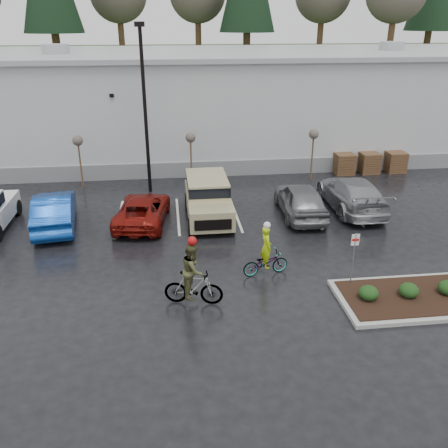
{
  "coord_description": "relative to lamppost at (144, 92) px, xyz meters",
  "views": [
    {
      "loc": [
        -2.82,
        -14.73,
        9.36
      ],
      "look_at": [
        -0.62,
        3.69,
        1.3
      ],
      "focal_mm": 38.0,
      "sensor_mm": 36.0,
      "label": 1
    }
  ],
  "objects": [
    {
      "name": "pallet_stack_c",
      "position": [
        16.0,
        2.0,
        -5.01
      ],
      "size": [
        1.2,
        1.2,
        1.35
      ],
      "primitive_type": "cube",
      "color": "#4D301E",
      "rests_on": "ground"
    },
    {
      "name": "car_blue",
      "position": [
        -4.44,
        -4.65,
        -4.84
      ],
      "size": [
        2.49,
        5.34,
        1.7
      ],
      "primitive_type": "imported",
      "rotation": [
        0.0,
        0.0,
        3.28
      ],
      "color": "#0D3B96",
      "rests_on": "ground"
    },
    {
      "name": "shrub_a",
      "position": [
        8.0,
        -13.0,
        -5.27
      ],
      "size": [
        0.7,
        0.7,
        0.52
      ],
      "primitive_type": "ellipsoid",
      "color": "black",
      "rests_on": "curb_island"
    },
    {
      "name": "ground",
      "position": [
        4.0,
        -12.0,
        -5.69
      ],
      "size": [
        120.0,
        120.0,
        0.0
      ],
      "primitive_type": "plane",
      "color": "black",
      "rests_on": "ground"
    },
    {
      "name": "pallet_stack_b",
      "position": [
        14.2,
        2.0,
        -5.01
      ],
      "size": [
        1.2,
        1.2,
        1.35
      ],
      "primitive_type": "cube",
      "color": "#4D301E",
      "rests_on": "ground"
    },
    {
      "name": "wooded_ridge",
      "position": [
        4.0,
        33.0,
        -2.69
      ],
      "size": [
        80.0,
        25.0,
        6.0
      ],
      "primitive_type": "cube",
      "color": "#213616",
      "rests_on": "ground"
    },
    {
      "name": "cyclist_olive",
      "position": [
        1.83,
        -12.28,
        -4.75
      ],
      "size": [
        2.1,
        1.06,
        2.63
      ],
      "rotation": [
        0.0,
        0.0,
        1.36
      ],
      "color": "#3F3F44",
      "rests_on": "ground"
    },
    {
      "name": "lamppost",
      "position": [
        0.0,
        0.0,
        0.0
      ],
      "size": [
        0.5,
        1.0,
        9.22
      ],
      "color": "black",
      "rests_on": "ground"
    },
    {
      "name": "pallet_stack_a",
      "position": [
        12.5,
        2.0,
        -5.01
      ],
      "size": [
        1.2,
        1.2,
        1.35
      ],
      "primitive_type": "cube",
      "color": "#4D301E",
      "rests_on": "ground"
    },
    {
      "name": "cyclist_hivis",
      "position": [
        4.78,
        -10.5,
        -4.98
      ],
      "size": [
        1.95,
        0.98,
        2.26
      ],
      "rotation": [
        0.0,
        0.0,
        1.76
      ],
      "color": "#3F3F44",
      "rests_on": "ground"
    },
    {
      "name": "warehouse",
      "position": [
        4.0,
        9.99,
        -2.04
      ],
      "size": [
        60.5,
        15.5,
        7.2
      ],
      "color": "#B3B6B8",
      "rests_on": "ground"
    },
    {
      "name": "car_red",
      "position": [
        -0.23,
        -4.68,
        -4.99
      ],
      "size": [
        2.93,
        5.24,
        1.39
      ],
      "primitive_type": "imported",
      "rotation": [
        0.0,
        0.0,
        3.01
      ],
      "color": "maroon",
      "rests_on": "ground"
    },
    {
      "name": "shrub_c",
      "position": [
        11.0,
        -13.0,
        -5.27
      ],
      "size": [
        0.7,
        0.7,
        0.52
      ],
      "primitive_type": "ellipsoid",
      "color": "black",
      "rests_on": "curb_island"
    },
    {
      "name": "sapling_west",
      "position": [
        -4.0,
        1.0,
        -2.96
      ],
      "size": [
        0.6,
        0.6,
        3.2
      ],
      "color": "#4D301E",
      "rests_on": "ground"
    },
    {
      "name": "fire_lane_sign",
      "position": [
        7.8,
        -11.8,
        -4.28
      ],
      "size": [
        0.3,
        0.05,
        2.2
      ],
      "color": "gray",
      "rests_on": "ground"
    },
    {
      "name": "curb_island",
      "position": [
        11.0,
        -13.0,
        -5.61
      ],
      "size": [
        8.0,
        3.0,
        0.15
      ],
      "primitive_type": "cube",
      "color": "gray",
      "rests_on": "ground"
    },
    {
      "name": "mulch_bed",
      "position": [
        11.0,
        -13.0,
        -5.52
      ],
      "size": [
        7.6,
        2.6,
        0.04
      ],
      "primitive_type": "cube",
      "color": "black",
      "rests_on": "curb_island"
    },
    {
      "name": "car_grey",
      "position": [
        7.77,
        -4.63,
        -4.83
      ],
      "size": [
        2.2,
        5.11,
        1.72
      ],
      "primitive_type": "imported",
      "rotation": [
        0.0,
        0.0,
        3.11
      ],
      "color": "slate",
      "rests_on": "ground"
    },
    {
      "name": "shrub_b",
      "position": [
        9.5,
        -13.0,
        -5.27
      ],
      "size": [
        0.7,
        0.7,
        0.52
      ],
      "primitive_type": "ellipsoid",
      "color": "black",
      "rests_on": "curb_island"
    },
    {
      "name": "sapling_east",
      "position": [
        10.0,
        1.0,
        -2.96
      ],
      "size": [
        0.6,
        0.6,
        3.2
      ],
      "color": "#4D301E",
      "rests_on": "ground"
    },
    {
      "name": "car_far_silver",
      "position": [
        10.7,
        -4.08,
        -4.83
      ],
      "size": [
        2.47,
        5.93,
        1.71
      ],
      "primitive_type": "imported",
      "rotation": [
        0.0,
        0.0,
        3.13
      ],
      "color": "#929699",
      "rests_on": "ground"
    },
    {
      "name": "sapling_mid",
      "position": [
        2.5,
        1.0,
        -2.96
      ],
      "size": [
        0.6,
        0.6,
        3.2
      ],
      "color": "#4D301E",
      "rests_on": "ground"
    },
    {
      "name": "suv_tan",
      "position": [
        3.03,
        -4.58,
        -4.66
      ],
      "size": [
        2.2,
        5.1,
        2.06
      ],
      "primitive_type": null,
      "color": "tan",
      "rests_on": "ground"
    }
  ]
}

